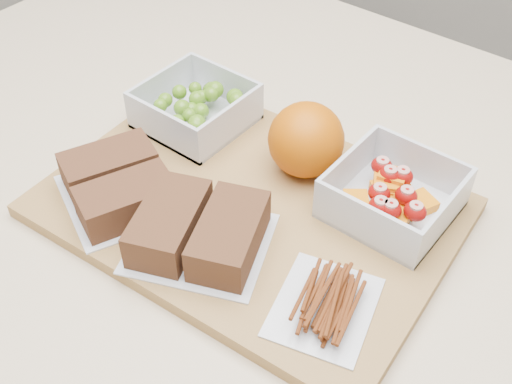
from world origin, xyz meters
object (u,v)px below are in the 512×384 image
(pretzel_bag, at_px, (325,300))
(orange, at_px, (306,140))
(sandwich_bag_left, at_px, (118,184))
(sandwich_bag_center, at_px, (199,230))
(fruit_container, at_px, (392,197))
(cutting_board, at_px, (249,208))
(grape_container, at_px, (198,108))

(pretzel_bag, bearing_deg, orange, 130.80)
(orange, height_order, sandwich_bag_left, orange)
(orange, distance_m, sandwich_bag_center, 0.16)
(fruit_container, relative_size, orange, 1.42)
(pretzel_bag, bearing_deg, cutting_board, 155.26)
(cutting_board, xyz_separation_m, orange, (0.01, 0.08, 0.05))
(sandwich_bag_left, bearing_deg, fruit_container, 34.65)
(fruit_container, distance_m, pretzel_bag, 0.15)
(sandwich_bag_center, bearing_deg, grape_container, 132.64)
(cutting_board, bearing_deg, fruit_container, 29.81)
(orange, bearing_deg, sandwich_bag_left, -128.44)
(cutting_board, height_order, sandwich_bag_center, sandwich_bag_center)
(cutting_board, bearing_deg, sandwich_bag_center, -94.54)
(orange, xyz_separation_m, pretzel_bag, (0.13, -0.15, -0.03))
(fruit_container, xyz_separation_m, pretzel_bag, (0.02, -0.15, -0.01))
(sandwich_bag_left, distance_m, pretzel_bag, 0.25)
(fruit_container, bearing_deg, grape_container, -177.35)
(orange, bearing_deg, sandwich_bag_center, -95.49)
(sandwich_bag_center, bearing_deg, sandwich_bag_left, -178.36)
(sandwich_bag_left, bearing_deg, orange, 51.56)
(sandwich_bag_center, bearing_deg, cutting_board, 89.67)
(pretzel_bag, bearing_deg, fruit_container, 96.41)
(orange, height_order, pretzel_bag, orange)
(fruit_container, height_order, pretzel_bag, fruit_container)
(grape_container, distance_m, pretzel_bag, 0.31)
(fruit_container, height_order, orange, orange)
(fruit_container, xyz_separation_m, orange, (-0.11, -0.00, 0.02))
(orange, relative_size, sandwich_bag_center, 0.49)
(cutting_board, xyz_separation_m, fruit_container, (0.12, 0.08, 0.03))
(pretzel_bag, bearing_deg, sandwich_bag_left, -176.50)
(grape_container, xyz_separation_m, orange, (0.15, 0.01, 0.02))
(sandwich_bag_center, height_order, pretzel_bag, sandwich_bag_center)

